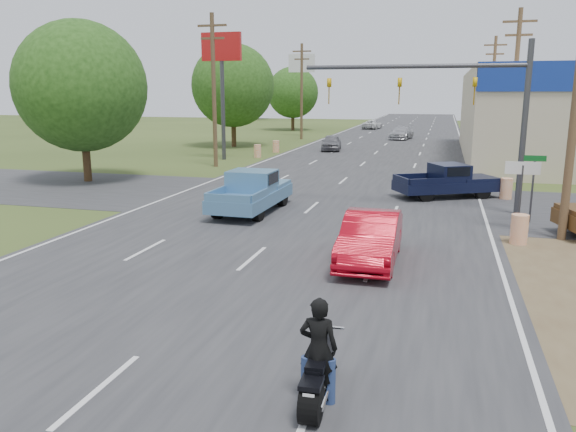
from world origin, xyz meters
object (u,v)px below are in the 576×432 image
(blue_pickup, at_px, (253,191))
(distant_car_grey, at_px, (331,143))
(rider, at_px, (318,354))
(distant_car_white, at_px, (372,125))
(red_convertible, at_px, (371,239))
(motorcycle, at_px, (318,378))
(navy_pickup, at_px, (449,181))
(distant_car_silver, at_px, (401,133))

(blue_pickup, xyz_separation_m, distant_car_grey, (-1.74, 26.18, -0.21))
(rider, relative_size, distant_car_white, 0.39)
(red_convertible, bearing_deg, rider, -89.30)
(motorcycle, height_order, blue_pickup, blue_pickup)
(blue_pickup, height_order, distant_car_grey, blue_pickup)
(motorcycle, distance_m, distant_car_white, 71.31)
(red_convertible, height_order, motorcycle, red_convertible)
(navy_pickup, height_order, distant_car_white, navy_pickup)
(motorcycle, bearing_deg, rider, 90.00)
(blue_pickup, height_order, distant_car_white, blue_pickup)
(red_convertible, bearing_deg, navy_pickup, 78.45)
(navy_pickup, bearing_deg, blue_pickup, -83.89)
(blue_pickup, relative_size, distant_car_white, 1.23)
(motorcycle, xyz_separation_m, blue_pickup, (-5.92, 14.04, 0.42))
(navy_pickup, height_order, distant_car_silver, navy_pickup)
(blue_pickup, xyz_separation_m, navy_pickup, (8.03, 5.61, -0.07))
(motorcycle, xyz_separation_m, distant_car_white, (-7.90, 70.87, 0.14))
(red_convertible, height_order, distant_car_white, red_convertible)
(navy_pickup, bearing_deg, rider, -34.98)
(red_convertible, relative_size, rider, 2.63)
(navy_pickup, relative_size, distant_car_grey, 1.30)
(distant_car_white, bearing_deg, blue_pickup, 99.87)
(red_convertible, xyz_separation_m, navy_pickup, (2.27, 11.67, 0.08))
(motorcycle, bearing_deg, distant_car_grey, 98.70)
(red_convertible, bearing_deg, distant_car_silver, 92.61)
(rider, bearing_deg, red_convertible, -90.86)
(distant_car_grey, distance_m, distant_car_white, 30.65)
(motorcycle, distance_m, navy_pickup, 19.77)
(blue_pickup, height_order, navy_pickup, blue_pickup)
(red_convertible, xyz_separation_m, distant_car_white, (-7.73, 62.89, -0.13))
(motorcycle, bearing_deg, blue_pickup, 110.78)
(rider, distance_m, distant_car_white, 71.26)
(blue_pickup, bearing_deg, distant_car_grey, 95.26)
(motorcycle, height_order, navy_pickup, navy_pickup)
(motorcycle, height_order, rider, rider)
(blue_pickup, relative_size, distant_car_grey, 1.34)
(motorcycle, distance_m, rider, 0.39)
(red_convertible, height_order, distant_car_grey, red_convertible)
(motorcycle, relative_size, rider, 1.22)
(motorcycle, xyz_separation_m, navy_pickup, (2.10, 19.65, 0.35))
(distant_car_silver, bearing_deg, blue_pickup, -86.84)
(blue_pickup, xyz_separation_m, distant_car_silver, (3.22, 40.13, -0.18))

